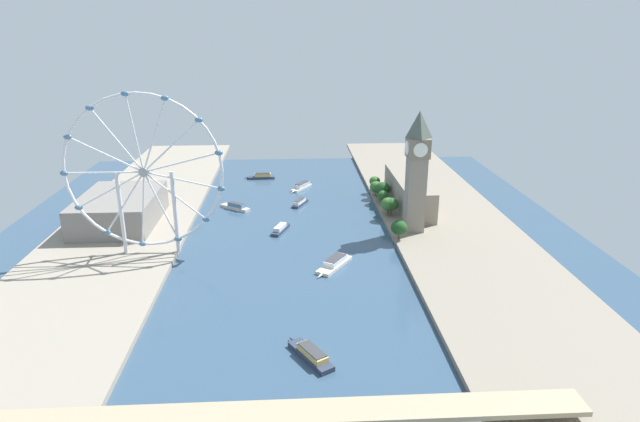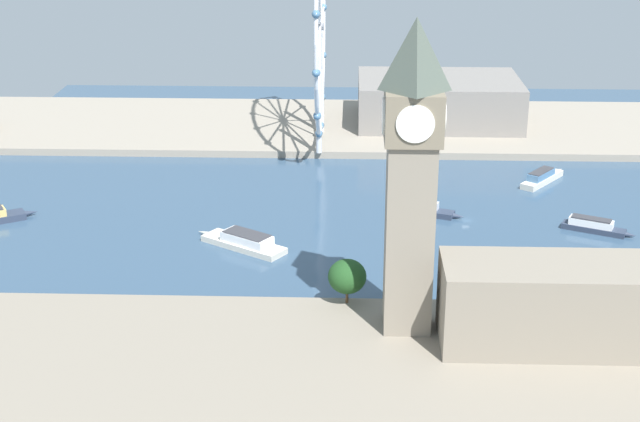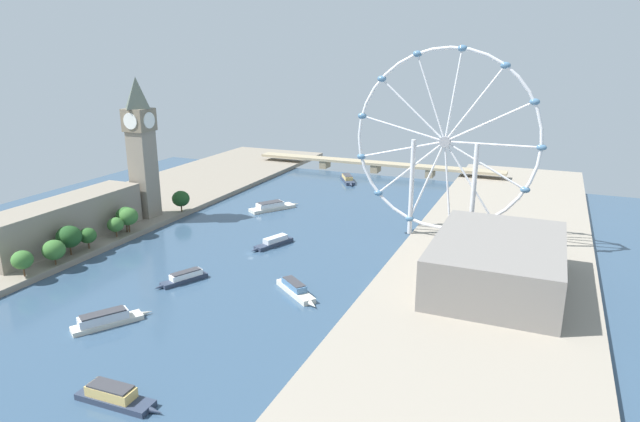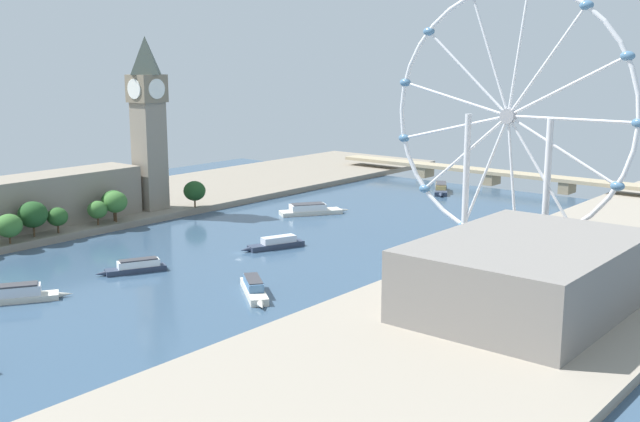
# 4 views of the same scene
# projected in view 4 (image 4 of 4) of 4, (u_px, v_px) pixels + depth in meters

# --- Properties ---
(ground_plane) EXTENTS (398.03, 398.03, 0.00)m
(ground_plane) POSITION_uv_depth(u_px,v_px,m) (239.00, 253.00, 298.87)
(ground_plane) COLOR #334C66
(riverbank_left) EXTENTS (90.00, 520.00, 3.00)m
(riverbank_left) POSITION_uv_depth(u_px,v_px,m) (71.00, 212.00, 369.62)
(riverbank_left) COLOR gray
(riverbank_left) RESTS_ON ground_plane
(riverbank_right) EXTENTS (90.00, 520.00, 3.00)m
(riverbank_right) POSITION_uv_depth(u_px,v_px,m) (511.00, 310.00, 227.52)
(riverbank_right) COLOR gray
(riverbank_right) RESTS_ON ground_plane
(clock_tower) EXTENTS (15.06, 15.06, 81.14)m
(clock_tower) POSITION_uv_depth(u_px,v_px,m) (148.00, 121.00, 362.02)
(clock_tower) COLOR gray
(clock_tower) RESTS_ON riverbank_left
(parliament_block) EXTENTS (22.00, 90.78, 21.85)m
(parliament_block) POSITION_uv_depth(u_px,v_px,m) (40.00, 200.00, 332.84)
(parliament_block) COLOR gray
(parliament_block) RESTS_ON riverbank_left
(tree_row_embankment) EXTENTS (14.52, 121.02, 14.58)m
(tree_row_embankment) POSITION_uv_depth(u_px,v_px,m) (82.00, 209.00, 326.96)
(tree_row_embankment) COLOR #513823
(tree_row_embankment) RESTS_ON riverbank_left
(ferris_wheel) EXTENTS (94.72, 3.20, 97.88)m
(ferris_wheel) POSITION_uv_depth(u_px,v_px,m) (508.00, 118.00, 276.80)
(ferris_wheel) COLOR silver
(ferris_wheel) RESTS_ON riverbank_right
(riverside_hall) EXTENTS (51.08, 74.03, 20.48)m
(riverside_hall) POSITION_uv_depth(u_px,v_px,m) (528.00, 274.00, 222.69)
(riverside_hall) COLOR gray
(riverside_hall) RESTS_ON riverbank_right
(river_bridge) EXTENTS (210.03, 12.78, 8.57)m
(river_bridge) POSITION_uv_depth(u_px,v_px,m) (492.00, 173.00, 456.35)
(river_bridge) COLOR tan
(river_bridge) RESTS_ON ground_plane
(tour_boat_0) EXTENTS (13.11, 26.70, 4.69)m
(tour_boat_0) POSITION_uv_depth(u_px,v_px,m) (276.00, 243.00, 306.40)
(tour_boat_0) COLOR #2D384C
(tour_boat_0) RESTS_ON ground_plane
(tour_boat_1) EXTENTS (19.40, 27.30, 5.55)m
(tour_boat_1) POSITION_uv_depth(u_px,v_px,m) (14.00, 294.00, 239.89)
(tour_boat_1) COLOR beige
(tour_boat_1) RESTS_ON ground_plane
(tour_boat_2) EXTENTS (19.99, 29.21, 5.37)m
(tour_boat_2) POSITION_uv_depth(u_px,v_px,m) (441.00, 189.00, 430.31)
(tour_boat_2) COLOR #2D384C
(tour_boat_2) RESTS_ON ground_plane
(tour_boat_3) EXTENTS (26.16, 21.25, 5.23)m
(tour_boat_3) POSITION_uv_depth(u_px,v_px,m) (254.00, 289.00, 246.56)
(tour_boat_3) COLOR beige
(tour_boat_3) RESTS_ON ground_plane
(tour_boat_4) EXTENTS (13.68, 23.73, 4.77)m
(tour_boat_4) POSITION_uv_depth(u_px,v_px,m) (136.00, 267.00, 272.30)
(tour_boat_4) COLOR #2D384C
(tour_boat_4) RESTS_ON ground_plane
(tour_boat_5) EXTENTS (23.64, 31.97, 5.32)m
(tour_boat_5) POSITION_uv_depth(u_px,v_px,m) (310.00, 210.00, 371.85)
(tour_boat_5) COLOR beige
(tour_boat_5) RESTS_ON ground_plane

